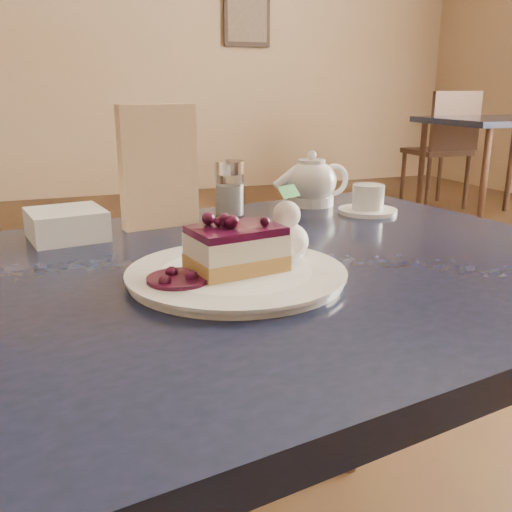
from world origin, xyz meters
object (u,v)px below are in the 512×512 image
object	(u,v)px
tea_set	(322,187)
bg_table_far_right	(494,214)
main_table	(221,321)
dessert_plate	(236,275)
cheesecake_slice	(236,249)

from	to	relation	value
tea_set	bg_table_far_right	bearing A→B (deg)	40.39
bg_table_far_right	main_table	bearing A→B (deg)	-135.97
dessert_plate	cheesecake_slice	distance (m)	0.03
cheesecake_slice	bg_table_far_right	distance (m)	3.86
dessert_plate	tea_set	distance (m)	0.49
dessert_plate	cheesecake_slice	bearing A→B (deg)	0.00
main_table	dessert_plate	xyz separation A→B (m)	(0.01, -0.05, 0.08)
main_table	tea_set	size ratio (longest dim) A/B	5.48
dessert_plate	tea_set	xyz separation A→B (m)	(0.32, 0.38, 0.03)
cheesecake_slice	bg_table_far_right	xyz separation A→B (m)	(2.83, 2.52, -0.68)
main_table	cheesecake_slice	world-z (taller)	cheesecake_slice
main_table	cheesecake_slice	bearing A→B (deg)	-90.00
main_table	tea_set	distance (m)	0.48
main_table	cheesecake_slice	xyz separation A→B (m)	(0.01, -0.05, 0.11)
bg_table_far_right	tea_set	bearing A→B (deg)	-136.63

